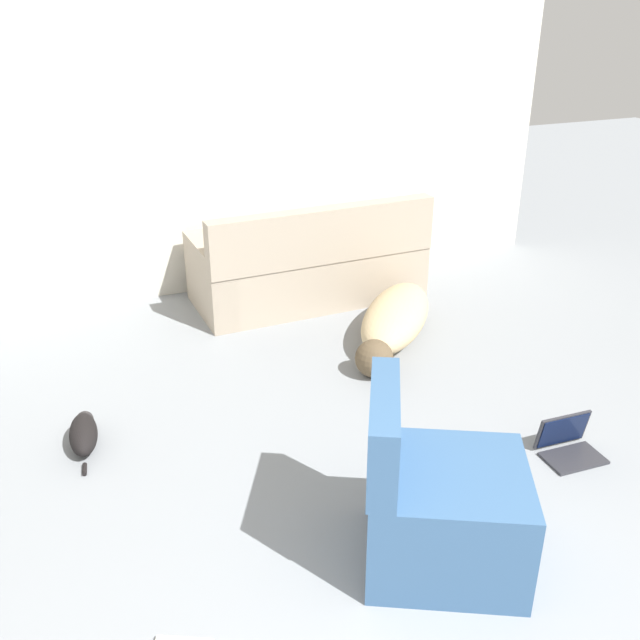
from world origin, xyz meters
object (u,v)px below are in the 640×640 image
(cat, at_px, (84,433))
(laptop_open, at_px, (567,441))
(dog, at_px, (394,320))
(side_chair, at_px, (439,506))
(couch, at_px, (309,267))

(cat, bearing_deg, laptop_open, -107.28)
(dog, xyz_separation_m, side_chair, (-0.81, -2.01, 0.14))
(couch, xyz_separation_m, laptop_open, (0.56, -2.48, -0.20))
(laptop_open, height_order, side_chair, side_chair)
(laptop_open, bearing_deg, cat, 158.64)
(couch, height_order, laptop_open, couch)
(laptop_open, distance_m, side_chair, 1.17)
(dog, bearing_deg, cat, -36.01)
(dog, distance_m, laptop_open, 1.61)
(couch, distance_m, side_chair, 2.95)
(dog, height_order, cat, dog)
(couch, bearing_deg, cat, 35.21)
(couch, height_order, cat, couch)
(side_chair, bearing_deg, dog, 4.81)
(cat, distance_m, side_chair, 2.02)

